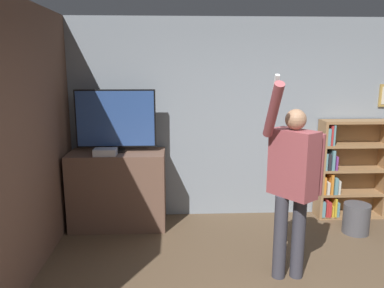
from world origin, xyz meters
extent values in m
cube|color=gray|center=(0.00, 2.65, 1.35)|extent=(7.04, 0.06, 2.70)
cube|color=brown|center=(-2.55, 1.31, 1.35)|extent=(0.06, 4.22, 2.70)
cube|color=brown|center=(-1.86, 2.29, 0.50)|extent=(1.22, 0.58, 0.99)
cylinder|color=black|center=(-1.86, 2.32, 1.01)|extent=(0.22, 0.22, 0.03)
cylinder|color=black|center=(-1.86, 2.32, 1.05)|extent=(0.06, 0.06, 0.05)
cube|color=black|center=(-1.86, 2.32, 1.42)|extent=(1.01, 0.04, 0.73)
cube|color=#2D4C8C|center=(-1.86, 2.30, 1.42)|extent=(0.97, 0.01, 0.70)
cube|color=silver|center=(-1.97, 2.12, 1.04)|extent=(0.27, 0.18, 0.08)
cube|color=#997047|center=(0.87, 2.46, 0.68)|extent=(0.04, 0.28, 1.36)
cube|color=#997047|center=(1.74, 2.46, 0.68)|extent=(0.04, 0.28, 1.36)
cube|color=#997047|center=(1.31, 2.59, 0.68)|extent=(0.91, 0.01, 1.36)
cube|color=#997047|center=(1.31, 2.46, 0.02)|extent=(0.84, 0.28, 0.04)
cube|color=#997047|center=(1.31, 2.46, 0.34)|extent=(0.84, 0.28, 0.04)
cube|color=#997047|center=(1.31, 2.46, 0.68)|extent=(0.84, 0.28, 0.04)
cube|color=#997047|center=(1.31, 2.46, 1.02)|extent=(0.84, 0.28, 0.04)
cube|color=#997047|center=(1.31, 2.46, 1.34)|extent=(0.84, 0.28, 0.04)
cube|color=#5B8E99|center=(0.91, 2.42, 0.13)|extent=(0.04, 0.20, 0.23)
cube|color=red|center=(0.96, 2.45, 0.15)|extent=(0.03, 0.26, 0.26)
cube|color=red|center=(1.00, 2.44, 0.13)|extent=(0.04, 0.24, 0.22)
cube|color=gold|center=(1.04, 2.44, 0.10)|extent=(0.02, 0.24, 0.17)
cube|color=gold|center=(1.08, 2.43, 0.16)|extent=(0.03, 0.23, 0.28)
cube|color=#5B8E99|center=(1.11, 2.43, 0.13)|extent=(0.03, 0.23, 0.22)
cube|color=orange|center=(0.90, 2.44, 0.48)|extent=(0.03, 0.24, 0.24)
cube|color=beige|center=(0.95, 2.45, 0.44)|extent=(0.04, 0.26, 0.17)
cube|color=orange|center=(1.00, 2.43, 0.50)|extent=(0.03, 0.23, 0.28)
cube|color=#5B8E99|center=(1.06, 2.43, 0.47)|extent=(0.04, 0.23, 0.23)
cube|color=beige|center=(1.10, 2.42, 0.45)|extent=(0.03, 0.21, 0.19)
cube|color=#5B8E99|center=(0.90, 2.44, 0.81)|extent=(0.03, 0.24, 0.23)
cube|color=#232328|center=(0.94, 2.43, 0.81)|extent=(0.04, 0.22, 0.23)
cube|color=#5B8E99|center=(0.99, 2.45, 0.83)|extent=(0.04, 0.26, 0.27)
cube|color=#7A3889|center=(1.04, 2.44, 0.79)|extent=(0.02, 0.25, 0.19)
cube|color=#5B8E99|center=(0.91, 2.43, 1.15)|extent=(0.04, 0.23, 0.23)
cube|color=red|center=(0.95, 2.44, 1.17)|extent=(0.02, 0.24, 0.27)
cube|color=#5B8E99|center=(0.98, 2.43, 1.18)|extent=(0.02, 0.22, 0.27)
cylinder|color=#383842|center=(-0.09, 0.96, 0.43)|extent=(0.13, 0.13, 0.85)
cylinder|color=#383842|center=(0.09, 0.96, 0.43)|extent=(0.13, 0.13, 0.85)
cube|color=#99474C|center=(0.00, 0.96, 1.17)|extent=(0.44, 0.48, 0.64)
sphere|color=#9E7556|center=(0.00, 0.96, 1.59)|extent=(0.19, 0.19, 0.19)
cylinder|color=#99474C|center=(0.25, 0.96, 1.16)|extent=(0.09, 0.09, 0.59)
cylinder|color=#99474C|center=(-0.24, 0.84, 1.69)|extent=(0.09, 0.41, 0.53)
cube|color=white|center=(-0.24, 0.78, 1.94)|extent=(0.04, 0.09, 0.14)
cylinder|color=#4C4C51|center=(1.16, 1.92, 0.19)|extent=(0.32, 0.32, 0.38)
camera|label=1|loc=(-1.10, -2.40, 2.08)|focal=35.00mm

